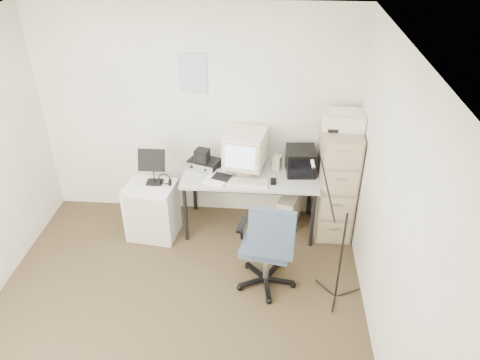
# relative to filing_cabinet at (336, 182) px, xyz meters

# --- Properties ---
(floor) EXTENTS (3.60, 3.60, 0.01)m
(floor) POSITION_rel_filing_cabinet_xyz_m (-1.58, -1.48, -0.66)
(floor) COLOR #423523
(floor) RESTS_ON ground
(ceiling) EXTENTS (3.60, 3.60, 0.01)m
(ceiling) POSITION_rel_filing_cabinet_xyz_m (-1.58, -1.48, 1.85)
(ceiling) COLOR white
(ceiling) RESTS_ON ground
(wall_back) EXTENTS (3.60, 0.02, 2.50)m
(wall_back) POSITION_rel_filing_cabinet_xyz_m (-1.58, 0.32, 0.60)
(wall_back) COLOR white
(wall_back) RESTS_ON ground
(wall_right) EXTENTS (0.02, 3.60, 2.50)m
(wall_right) POSITION_rel_filing_cabinet_xyz_m (0.22, -1.48, 0.60)
(wall_right) COLOR white
(wall_right) RESTS_ON ground
(wall_calendar) EXTENTS (0.30, 0.02, 0.44)m
(wall_calendar) POSITION_rel_filing_cabinet_xyz_m (-1.60, 0.31, 1.10)
(wall_calendar) COLOR white
(wall_calendar) RESTS_ON wall_back
(filing_cabinet) EXTENTS (0.40, 0.60, 1.30)m
(filing_cabinet) POSITION_rel_filing_cabinet_xyz_m (0.00, 0.00, 0.00)
(filing_cabinet) COLOR gray
(filing_cabinet) RESTS_ON floor
(printer) EXTENTS (0.45, 0.32, 0.17)m
(printer) POSITION_rel_filing_cabinet_xyz_m (0.00, 0.03, 0.73)
(printer) COLOR white
(printer) RESTS_ON filing_cabinet
(desk) EXTENTS (1.50, 0.70, 0.73)m
(desk) POSITION_rel_filing_cabinet_xyz_m (-0.95, -0.03, -0.29)
(desk) COLOR beige
(desk) RESTS_ON floor
(crt_monitor) EXTENTS (0.49, 0.51, 0.46)m
(crt_monitor) POSITION_rel_filing_cabinet_xyz_m (-1.02, 0.05, 0.31)
(crt_monitor) COLOR white
(crt_monitor) RESTS_ON desk
(crt_tv) EXTENTS (0.34, 0.36, 0.29)m
(crt_tv) POSITION_rel_filing_cabinet_xyz_m (-0.40, 0.05, 0.22)
(crt_tv) COLOR black
(crt_tv) RESTS_ON desk
(desk_speaker) EXTENTS (0.11, 0.11, 0.16)m
(desk_speaker) POSITION_rel_filing_cabinet_xyz_m (-0.66, 0.10, 0.16)
(desk_speaker) COLOR beige
(desk_speaker) RESTS_ON desk
(keyboard) EXTENTS (0.43, 0.17, 0.02)m
(keyboard) POSITION_rel_filing_cabinet_xyz_m (-0.97, -0.25, 0.09)
(keyboard) COLOR white
(keyboard) RESTS_ON desk
(mouse) EXTENTS (0.06, 0.10, 0.03)m
(mouse) POSITION_rel_filing_cabinet_xyz_m (-0.70, -0.20, 0.10)
(mouse) COLOR black
(mouse) RESTS_ON desk
(radio_receiver) EXTENTS (0.40, 0.34, 0.10)m
(radio_receiver) POSITION_rel_filing_cabinet_xyz_m (-1.48, 0.07, 0.13)
(radio_receiver) COLOR black
(radio_receiver) RESTS_ON desk
(radio_speaker) EXTENTS (0.18, 0.17, 0.15)m
(radio_speaker) POSITION_rel_filing_cabinet_xyz_m (-1.50, 0.04, 0.25)
(radio_speaker) COLOR black
(radio_speaker) RESTS_ON radio_receiver
(papers) EXTENTS (0.33, 0.38, 0.02)m
(papers) POSITION_rel_filing_cabinet_xyz_m (-1.29, -0.17, 0.09)
(papers) COLOR white
(papers) RESTS_ON desk
(pc_tower) EXTENTS (0.30, 0.46, 0.40)m
(pc_tower) POSITION_rel_filing_cabinet_xyz_m (-0.49, 0.06, -0.45)
(pc_tower) COLOR white
(pc_tower) RESTS_ON floor
(office_chair) EXTENTS (0.69, 0.69, 1.04)m
(office_chair) POSITION_rel_filing_cabinet_xyz_m (-0.74, -0.96, -0.13)
(office_chair) COLOR #405269
(office_chair) RESTS_ON floor
(side_cart) EXTENTS (0.58, 0.49, 0.66)m
(side_cart) POSITION_rel_filing_cabinet_xyz_m (-2.05, -0.26, -0.32)
(side_cart) COLOR silver
(side_cart) RESTS_ON floor
(music_stand) EXTENTS (0.33, 0.25, 0.43)m
(music_stand) POSITION_rel_filing_cabinet_xyz_m (-2.00, -0.19, 0.22)
(music_stand) COLOR black
(music_stand) RESTS_ON side_cart
(headphones) EXTENTS (0.19, 0.19, 0.03)m
(headphones) POSITION_rel_filing_cabinet_xyz_m (-1.88, -0.22, 0.06)
(headphones) COLOR black
(headphones) RESTS_ON side_cart
(mic_stand) EXTENTS (0.02, 0.02, 1.32)m
(mic_stand) POSITION_rel_filing_cabinet_xyz_m (-0.04, -1.10, 0.01)
(mic_stand) COLOR black
(mic_stand) RESTS_ON floor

